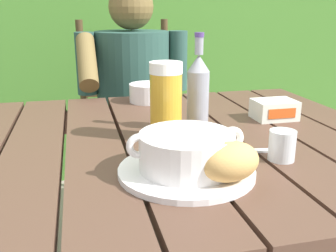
{
  "coord_description": "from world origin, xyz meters",
  "views": [
    {
      "loc": [
        -0.17,
        -0.9,
        1.08
      ],
      "look_at": [
        0.01,
        -0.13,
        0.84
      ],
      "focal_mm": 41.03,
      "sensor_mm": 36.0,
      "label": 1
    }
  ],
  "objects_px": {
    "person_eating": "(134,98)",
    "beer_glass": "(166,101)",
    "chair_near_diner": "(130,129)",
    "soup_bowl": "(187,150)",
    "beer_bottle": "(198,91)",
    "butter_tub": "(274,110)",
    "diner_bowl": "(149,93)",
    "bread_roll": "(229,161)",
    "water_glass_small": "(282,145)",
    "serving_plate": "(186,170)",
    "table_knife": "(234,151)"
  },
  "relations": [
    {
      "from": "soup_bowl",
      "to": "table_knife",
      "type": "height_order",
      "value": "soup_bowl"
    },
    {
      "from": "serving_plate",
      "to": "bread_roll",
      "type": "relative_size",
      "value": 1.92
    },
    {
      "from": "bread_roll",
      "to": "table_knife",
      "type": "xyz_separation_m",
      "value": [
        0.08,
        0.16,
        -0.04
      ]
    },
    {
      "from": "bread_roll",
      "to": "butter_tub",
      "type": "distance_m",
      "value": 0.49
    },
    {
      "from": "bread_roll",
      "to": "soup_bowl",
      "type": "bearing_deg",
      "value": 130.6
    },
    {
      "from": "person_eating",
      "to": "beer_glass",
      "type": "height_order",
      "value": "person_eating"
    },
    {
      "from": "beer_glass",
      "to": "beer_bottle",
      "type": "distance_m",
      "value": 0.11
    },
    {
      "from": "soup_bowl",
      "to": "water_glass_small",
      "type": "distance_m",
      "value": 0.22
    },
    {
      "from": "diner_bowl",
      "to": "beer_glass",
      "type": "bearing_deg",
      "value": -94.48
    },
    {
      "from": "bread_roll",
      "to": "water_glass_small",
      "type": "distance_m",
      "value": 0.19
    },
    {
      "from": "person_eating",
      "to": "beer_bottle",
      "type": "distance_m",
      "value": 0.71
    },
    {
      "from": "beer_bottle",
      "to": "table_knife",
      "type": "xyz_separation_m",
      "value": [
        0.03,
        -0.18,
        -0.1
      ]
    },
    {
      "from": "table_knife",
      "to": "diner_bowl",
      "type": "distance_m",
      "value": 0.55
    },
    {
      "from": "beer_bottle",
      "to": "table_knife",
      "type": "height_order",
      "value": "beer_bottle"
    },
    {
      "from": "bread_roll",
      "to": "diner_bowl",
      "type": "bearing_deg",
      "value": 91.62
    },
    {
      "from": "beer_bottle",
      "to": "diner_bowl",
      "type": "height_order",
      "value": "beer_bottle"
    },
    {
      "from": "person_eating",
      "to": "table_knife",
      "type": "distance_m",
      "value": 0.88
    },
    {
      "from": "beer_glass",
      "to": "beer_bottle",
      "type": "xyz_separation_m",
      "value": [
        0.1,
        0.05,
        0.01
      ]
    },
    {
      "from": "diner_bowl",
      "to": "person_eating",
      "type": "bearing_deg",
      "value": 90.51
    },
    {
      "from": "person_eating",
      "to": "table_knife",
      "type": "relative_size",
      "value": 7.47
    },
    {
      "from": "diner_bowl",
      "to": "table_knife",
      "type": "bearing_deg",
      "value": -79.62
    },
    {
      "from": "chair_near_diner",
      "to": "butter_tub",
      "type": "distance_m",
      "value": 0.95
    },
    {
      "from": "bread_roll",
      "to": "beer_glass",
      "type": "relative_size",
      "value": 0.73
    },
    {
      "from": "serving_plate",
      "to": "table_knife",
      "type": "relative_size",
      "value": 1.7
    },
    {
      "from": "table_knife",
      "to": "beer_bottle",
      "type": "bearing_deg",
      "value": 99.92
    },
    {
      "from": "bread_roll",
      "to": "butter_tub",
      "type": "bearing_deg",
      "value": 52.2
    },
    {
      "from": "butter_tub",
      "to": "chair_near_diner",
      "type": "bearing_deg",
      "value": 110.94
    },
    {
      "from": "water_glass_small",
      "to": "butter_tub",
      "type": "height_order",
      "value": "water_glass_small"
    },
    {
      "from": "beer_bottle",
      "to": "soup_bowl",
      "type": "bearing_deg",
      "value": -111.87
    },
    {
      "from": "beer_glass",
      "to": "butter_tub",
      "type": "height_order",
      "value": "beer_glass"
    },
    {
      "from": "person_eating",
      "to": "beer_glass",
      "type": "xyz_separation_m",
      "value": [
        -0.03,
        -0.74,
        0.16
      ]
    },
    {
      "from": "beer_glass",
      "to": "water_glass_small",
      "type": "relative_size",
      "value": 2.92
    },
    {
      "from": "butter_tub",
      "to": "serving_plate",
      "type": "bearing_deg",
      "value": -138.59
    },
    {
      "from": "chair_near_diner",
      "to": "beer_bottle",
      "type": "height_order",
      "value": "chair_near_diner"
    },
    {
      "from": "person_eating",
      "to": "serving_plate",
      "type": "distance_m",
      "value": 0.96
    },
    {
      "from": "chair_near_diner",
      "to": "soup_bowl",
      "type": "relative_size",
      "value": 4.32
    },
    {
      "from": "chair_near_diner",
      "to": "table_knife",
      "type": "distance_m",
      "value": 1.11
    },
    {
      "from": "diner_bowl",
      "to": "beer_bottle",
      "type": "bearing_deg",
      "value": -79.39
    },
    {
      "from": "serving_plate",
      "to": "water_glass_small",
      "type": "distance_m",
      "value": 0.22
    },
    {
      "from": "chair_near_diner",
      "to": "butter_tub",
      "type": "height_order",
      "value": "chair_near_diner"
    },
    {
      "from": "soup_bowl",
      "to": "butter_tub",
      "type": "bearing_deg",
      "value": 41.41
    },
    {
      "from": "diner_bowl",
      "to": "bread_roll",
      "type": "bearing_deg",
      "value": -88.38
    },
    {
      "from": "chair_near_diner",
      "to": "serving_plate",
      "type": "height_order",
      "value": "chair_near_diner"
    },
    {
      "from": "beer_bottle",
      "to": "butter_tub",
      "type": "height_order",
      "value": "beer_bottle"
    },
    {
      "from": "diner_bowl",
      "to": "chair_near_diner",
      "type": "bearing_deg",
      "value": 90.0
    },
    {
      "from": "bread_roll",
      "to": "person_eating",
      "type": "bearing_deg",
      "value": 91.25
    },
    {
      "from": "butter_tub",
      "to": "table_knife",
      "type": "bearing_deg",
      "value": -133.71
    },
    {
      "from": "serving_plate",
      "to": "soup_bowl",
      "type": "distance_m",
      "value": 0.04
    },
    {
      "from": "serving_plate",
      "to": "bread_roll",
      "type": "xyz_separation_m",
      "value": [
        0.06,
        -0.07,
        0.04
      ]
    },
    {
      "from": "chair_near_diner",
      "to": "person_eating",
      "type": "xyz_separation_m",
      "value": [
        -0.0,
        -0.2,
        0.21
      ]
    }
  ]
}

